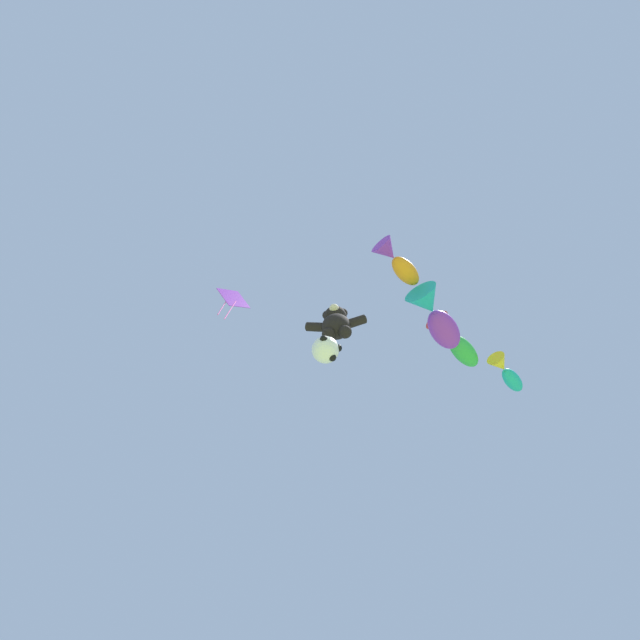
{
  "coord_description": "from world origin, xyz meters",
  "views": [
    {
      "loc": [
        0.43,
        1.86,
        1.72
      ],
      "look_at": [
        -0.14,
        5.84,
        12.13
      ],
      "focal_mm": 24.0,
      "sensor_mm": 36.0,
      "label": 1
    }
  ],
  "objects_px": {
    "fish_kite_violet": "(435,316)",
    "soccer_ball_kite": "(326,350)",
    "fish_kite_emerald": "(454,340)",
    "diamond_kite": "(233,299)",
    "fish_kite_tangerine": "(396,261)",
    "teddy_bear_kite": "(336,323)",
    "fish_kite_teal": "(506,372)"
  },
  "relations": [
    {
      "from": "teddy_bear_kite",
      "to": "soccer_ball_kite",
      "type": "xyz_separation_m",
      "value": [
        -0.33,
        0.09,
        -1.53
      ]
    },
    {
      "from": "fish_kite_violet",
      "to": "soccer_ball_kite",
      "type": "bearing_deg",
      "value": -173.45
    },
    {
      "from": "fish_kite_tangerine",
      "to": "fish_kite_emerald",
      "type": "distance_m",
      "value": 3.5
    },
    {
      "from": "teddy_bear_kite",
      "to": "diamond_kite",
      "type": "height_order",
      "value": "diamond_kite"
    },
    {
      "from": "teddy_bear_kite",
      "to": "soccer_ball_kite",
      "type": "height_order",
      "value": "teddy_bear_kite"
    },
    {
      "from": "teddy_bear_kite",
      "to": "fish_kite_violet",
      "type": "xyz_separation_m",
      "value": [
        3.04,
        0.47,
        0.71
      ]
    },
    {
      "from": "fish_kite_violet",
      "to": "fish_kite_teal",
      "type": "height_order",
      "value": "fish_kite_teal"
    },
    {
      "from": "fish_kite_teal",
      "to": "teddy_bear_kite",
      "type": "bearing_deg",
      "value": -150.27
    },
    {
      "from": "fish_kite_violet",
      "to": "fish_kite_teal",
      "type": "bearing_deg",
      "value": 47.41
    },
    {
      "from": "soccer_ball_kite",
      "to": "fish_kite_tangerine",
      "type": "bearing_deg",
      "value": -30.31
    },
    {
      "from": "fish_kite_violet",
      "to": "fish_kite_emerald",
      "type": "distance_m",
      "value": 1.64
    },
    {
      "from": "teddy_bear_kite",
      "to": "fish_kite_teal",
      "type": "distance_m",
      "value": 6.45
    },
    {
      "from": "teddy_bear_kite",
      "to": "fish_kite_violet",
      "type": "relative_size",
      "value": 0.76
    },
    {
      "from": "soccer_ball_kite",
      "to": "fish_kite_violet",
      "type": "height_order",
      "value": "fish_kite_violet"
    },
    {
      "from": "diamond_kite",
      "to": "fish_kite_violet",
      "type": "bearing_deg",
      "value": 4.04
    },
    {
      "from": "soccer_ball_kite",
      "to": "diamond_kite",
      "type": "xyz_separation_m",
      "value": [
        -3.47,
        -0.1,
        5.35
      ]
    },
    {
      "from": "fish_kite_violet",
      "to": "diamond_kite",
      "type": "xyz_separation_m",
      "value": [
        -6.83,
        -0.48,
        3.11
      ]
    },
    {
      "from": "fish_kite_tangerine",
      "to": "diamond_kite",
      "type": "bearing_deg",
      "value": 167.53
    },
    {
      "from": "teddy_bear_kite",
      "to": "fish_kite_teal",
      "type": "height_order",
      "value": "fish_kite_teal"
    },
    {
      "from": "fish_kite_emerald",
      "to": "fish_kite_tangerine",
      "type": "bearing_deg",
      "value": -119.68
    },
    {
      "from": "soccer_ball_kite",
      "to": "fish_kite_tangerine",
      "type": "xyz_separation_m",
      "value": [
        2.38,
        -1.39,
        2.63
      ]
    },
    {
      "from": "fish_kite_teal",
      "to": "fish_kite_emerald",
      "type": "bearing_deg",
      "value": -140.46
    },
    {
      "from": "soccer_ball_kite",
      "to": "diamond_kite",
      "type": "relative_size",
      "value": 0.25
    },
    {
      "from": "teddy_bear_kite",
      "to": "fish_kite_tangerine",
      "type": "relative_size",
      "value": 1.04
    },
    {
      "from": "fish_kite_violet",
      "to": "diamond_kite",
      "type": "relative_size",
      "value": 0.75
    },
    {
      "from": "teddy_bear_kite",
      "to": "fish_kite_teal",
      "type": "bearing_deg",
      "value": 29.73
    },
    {
      "from": "fish_kite_emerald",
      "to": "fish_kite_violet",
      "type": "bearing_deg",
      "value": -120.6
    },
    {
      "from": "fish_kite_tangerine",
      "to": "fish_kite_teal",
      "type": "height_order",
      "value": "fish_kite_teal"
    },
    {
      "from": "fish_kite_violet",
      "to": "fish_kite_emerald",
      "type": "bearing_deg",
      "value": 59.4
    },
    {
      "from": "fish_kite_tangerine",
      "to": "fish_kite_violet",
      "type": "relative_size",
      "value": 0.73
    },
    {
      "from": "fish_kite_tangerine",
      "to": "fish_kite_emerald",
      "type": "height_order",
      "value": "fish_kite_emerald"
    },
    {
      "from": "soccer_ball_kite",
      "to": "fish_kite_emerald",
      "type": "height_order",
      "value": "fish_kite_emerald"
    }
  ]
}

